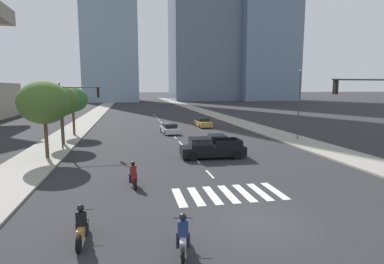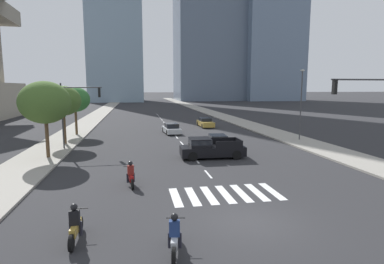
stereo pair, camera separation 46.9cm
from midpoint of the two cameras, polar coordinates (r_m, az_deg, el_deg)
ground_plane at (r=14.20m, az=10.27°, el=-15.70°), size 800.00×800.00×0.00m
sidewalk_east at (r=45.84m, az=10.99°, el=0.88°), size 4.00×260.00×0.15m
sidewalk_west at (r=43.09m, az=-21.39°, el=0.02°), size 4.00×260.00×0.15m
crosswalk_near at (r=17.29m, az=5.89°, el=-11.18°), size 5.85×2.91×0.01m
lane_divider_center at (r=44.22m, az=-4.92°, el=0.65°), size 0.14×50.00×0.01m
motorcycle_lead at (r=11.34m, az=-2.90°, el=-18.72°), size 0.72×2.11×1.49m
motorcycle_trailing at (r=12.81m, az=-20.50°, el=-15.96°), size 0.70×2.16×1.49m
motorcycle_third at (r=18.73m, az=-11.45°, el=-7.93°), size 0.70×2.18×1.49m
pickup_truck at (r=25.50m, az=2.71°, el=-2.97°), size 5.27×2.15×1.67m
sedan_gold_0 at (r=45.97m, az=1.73°, el=1.71°), size 1.85×4.47×1.30m
sedan_gold_1 at (r=29.63m, az=4.25°, el=-1.87°), size 2.08×4.80×1.27m
sedan_silver_2 at (r=39.26m, az=-4.47°, el=0.58°), size 2.08×4.35×1.30m
traffic_signal_near at (r=22.76m, az=29.51°, el=4.17°), size 4.84×0.28×6.45m
traffic_signal_far at (r=30.58m, az=-20.98°, el=4.74°), size 3.90×0.28×5.98m
street_lamp_east at (r=35.41m, az=18.67°, el=5.68°), size 0.50×0.24×7.46m
street_tree_nearest at (r=27.14m, az=-25.90°, el=4.84°), size 3.94×3.94×6.08m
street_tree_second at (r=33.28m, az=-23.20°, el=5.22°), size 3.47×3.47×5.76m
street_tree_third at (r=39.53m, az=-21.33°, el=5.53°), size 3.46×3.46×5.66m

